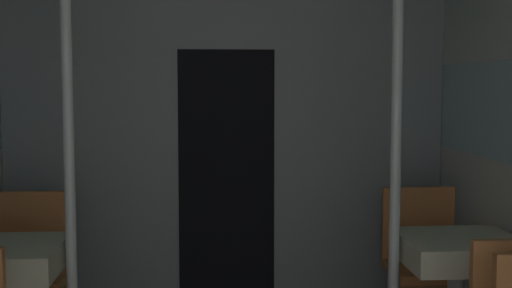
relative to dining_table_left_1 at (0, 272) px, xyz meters
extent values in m
cube|color=gray|center=(1.12, 1.35, 0.44)|extent=(2.93, 0.08, 2.12)
cube|color=black|center=(1.12, 1.31, 0.27)|extent=(0.64, 0.01, 1.70)
cube|color=#B2B2B7|center=(0.00, 0.00, 0.12)|extent=(0.54, 0.54, 0.02)
cube|color=beige|center=(0.00, 0.00, 0.07)|extent=(0.58, 0.58, 0.13)
cube|color=#D17A42|center=(0.00, 0.51, -0.17)|extent=(0.43, 0.43, 0.05)
cube|color=#D17A42|center=(0.00, 0.71, 0.07)|extent=(0.43, 0.04, 0.43)
cylinder|color=silver|center=(0.34, 0.00, 0.44)|extent=(0.05, 0.05, 2.12)
cube|color=#B2B2B7|center=(2.25, 0.00, 0.12)|extent=(0.54, 0.54, 0.02)
cube|color=beige|center=(2.25, 0.00, 0.07)|extent=(0.58, 0.58, 0.13)
cube|color=#D17A42|center=(2.25, 0.51, -0.17)|extent=(0.43, 0.43, 0.05)
cube|color=#D17A42|center=(2.25, 0.71, 0.07)|extent=(0.43, 0.04, 0.43)
cylinder|color=silver|center=(1.91, 0.00, 0.44)|extent=(0.05, 0.05, 2.12)
camera|label=1|loc=(0.97, -3.41, 0.90)|focal=50.00mm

